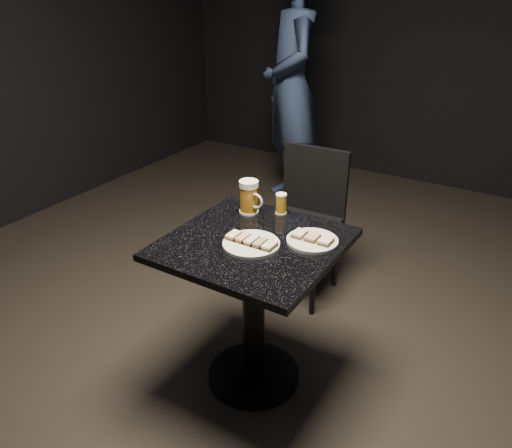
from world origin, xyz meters
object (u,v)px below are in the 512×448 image
at_px(plate_large, 251,244).
at_px(beer_mug, 249,197).
at_px(patron, 292,88).
at_px(beer_tumbler, 281,204).
at_px(chair, 306,213).
at_px(table, 254,289).
at_px(plate_small, 312,241).

bearing_deg(plate_large, beer_mug, 123.72).
distance_m(patron, beer_mug, 1.88).
relative_size(beer_tumbler, chair, 0.11).
bearing_deg(table, beer_mug, 125.94).
bearing_deg(chair, plate_small, -62.36).
relative_size(plate_small, beer_tumbler, 2.20).
xyz_separation_m(patron, chair, (0.71, -1.13, -0.45)).
distance_m(plate_small, chair, 0.85).
xyz_separation_m(plate_large, table, (-0.01, 0.04, -0.25)).
height_order(plate_small, beer_tumbler, beer_tumbler).
xyz_separation_m(plate_small, beer_tumbler, (-0.25, 0.18, 0.04)).
height_order(patron, chair, patron).
bearing_deg(plate_small, plate_large, -142.07).
bearing_deg(plate_small, patron, 120.40).
bearing_deg(table, plate_small, 28.59).
relative_size(beer_mug, beer_tumbler, 1.61).
bearing_deg(beer_mug, chair, 89.82).
height_order(plate_large, table, plate_large).
height_order(patron, beer_tumbler, patron).
relative_size(table, chair, 0.86).
bearing_deg(patron, chair, -9.35).
relative_size(plate_small, chair, 0.25).
distance_m(beer_mug, beer_tumbler, 0.15).
bearing_deg(plate_large, beer_tumbler, 97.95).
bearing_deg(patron, plate_small, -11.03).
height_order(beer_mug, chair, beer_mug).
bearing_deg(chair, plate_large, -78.71).
height_order(plate_small, table, plate_small).
distance_m(beer_tumbler, chair, 0.63).
bearing_deg(beer_tumbler, plate_large, -82.05).
xyz_separation_m(plate_small, beer_mug, (-0.38, 0.11, 0.07)).
height_order(table, beer_mug, beer_mug).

